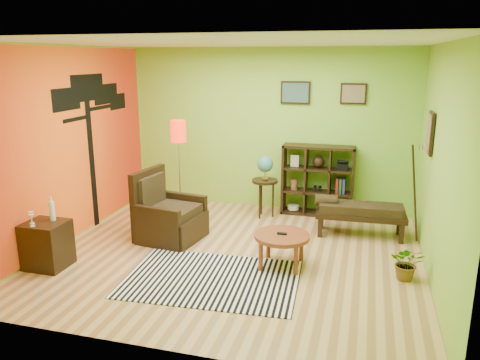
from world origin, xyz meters
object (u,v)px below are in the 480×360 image
(globe_table, at_px, (265,171))
(cube_shelf, at_px, (318,181))
(coffee_table, at_px, (282,239))
(side_cabinet, at_px, (47,244))
(armchair, at_px, (167,218))
(bench, at_px, (358,211))
(floor_lamp, at_px, (179,141))
(potted_plant, at_px, (407,266))

(globe_table, distance_m, cube_shelf, 0.94)
(coffee_table, xyz_separation_m, side_cabinet, (-2.90, -0.81, -0.07))
(coffee_table, height_order, side_cabinet, side_cabinet)
(armchair, relative_size, side_cabinet, 1.12)
(side_cabinet, xyz_separation_m, cube_shelf, (3.11, 3.02, 0.29))
(armchair, height_order, bench, armchair)
(armchair, relative_size, bench, 0.76)
(bench, bearing_deg, armchair, -162.48)
(bench, bearing_deg, floor_lamp, -176.72)
(bench, relative_size, potted_plant, 3.14)
(armchair, distance_m, side_cabinet, 1.71)
(side_cabinet, height_order, floor_lamp, floor_lamp)
(floor_lamp, bearing_deg, globe_table, 26.95)
(cube_shelf, height_order, bench, cube_shelf)
(cube_shelf, bearing_deg, potted_plant, -58.85)
(coffee_table, bearing_deg, floor_lamp, 147.45)
(coffee_table, relative_size, armchair, 0.69)
(side_cabinet, bearing_deg, bench, 29.80)
(coffee_table, bearing_deg, armchair, 164.38)
(side_cabinet, relative_size, globe_table, 0.87)
(coffee_table, bearing_deg, side_cabinet, -164.32)
(floor_lamp, height_order, bench, floor_lamp)
(coffee_table, distance_m, floor_lamp, 2.45)
(floor_lamp, height_order, globe_table, floor_lamp)
(armchair, distance_m, floor_lamp, 1.26)
(armchair, distance_m, potted_plant, 3.39)
(coffee_table, distance_m, armchair, 1.89)
(floor_lamp, relative_size, cube_shelf, 1.40)
(armchair, bearing_deg, bench, 17.52)
(bench, bearing_deg, side_cabinet, -150.20)
(coffee_table, bearing_deg, cube_shelf, 84.39)
(floor_lamp, bearing_deg, coffee_table, -32.55)
(cube_shelf, distance_m, bench, 1.11)
(coffee_table, distance_m, side_cabinet, 3.01)
(globe_table, relative_size, potted_plant, 2.44)
(armchair, xyz_separation_m, cube_shelf, (2.03, 1.70, 0.29))
(bench, bearing_deg, cube_shelf, 129.57)
(armchair, distance_m, bench, 2.86)
(side_cabinet, bearing_deg, cube_shelf, 44.13)
(armchair, height_order, potted_plant, armchair)
(floor_lamp, xyz_separation_m, globe_table, (1.26, 0.64, -0.56))
(side_cabinet, distance_m, globe_table, 3.53)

